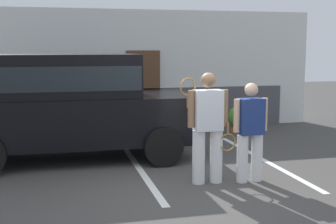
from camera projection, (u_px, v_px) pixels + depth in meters
name	position (u px, v px, depth m)	size (l,w,h in m)	color
ground_plane	(187.00, 190.00, 7.10)	(40.00, 40.00, 0.00)	#423F3D
parking_stripe_1	(138.00, 167.00, 8.43)	(0.12, 4.40, 0.01)	silver
parking_stripe_2	(263.00, 160.00, 9.01)	(0.12, 4.40, 0.01)	silver
house_frontage	(129.00, 74.00, 12.27)	(10.26, 0.40, 3.17)	white
parked_suv	(69.00, 101.00, 8.90)	(4.61, 2.17, 2.05)	black
tennis_player_man	(208.00, 126.00, 7.35)	(0.80, 0.28, 1.79)	white
tennis_player_woman	(250.00, 131.00, 7.45)	(0.87, 0.29, 1.62)	white
potted_plant_by_porch	(237.00, 119.00, 11.73)	(0.53, 0.53, 0.69)	#9E5638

